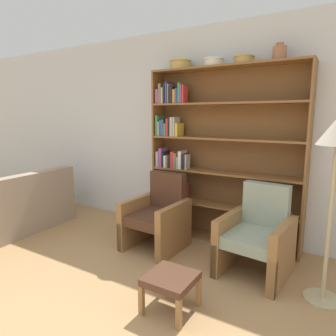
# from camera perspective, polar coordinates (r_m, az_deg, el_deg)

# --- Properties ---
(wall_back) EXTENTS (12.00, 0.06, 2.75)m
(wall_back) POSITION_cam_1_polar(r_m,az_deg,el_deg) (4.06, 8.49, 6.52)
(wall_back) COLOR silver
(wall_back) RESTS_ON ground
(bookshelf) EXTENTS (1.96, 0.30, 2.20)m
(bookshelf) POSITION_cam_1_polar(r_m,az_deg,el_deg) (3.91, 7.92, 2.05)
(bookshelf) COLOR brown
(bookshelf) RESTS_ON ground
(bowl_cream) EXTENTS (0.29, 0.29, 0.12)m
(bowl_cream) POSITION_cam_1_polar(r_m,az_deg,el_deg) (4.10, 2.37, 19.12)
(bowl_cream) COLOR tan
(bowl_cream) RESTS_ON bookshelf
(bowl_copper) EXTENTS (0.25, 0.25, 0.10)m
(bowl_copper) POSITION_cam_1_polar(r_m,az_deg,el_deg) (3.90, 8.66, 19.36)
(bowl_copper) COLOR silver
(bowl_copper) RESTS_ON bookshelf
(bowl_slate) EXTENTS (0.24, 0.24, 0.09)m
(bowl_slate) POSITION_cam_1_polar(r_m,az_deg,el_deg) (3.77, 14.28, 19.43)
(bowl_slate) COLOR tan
(bowl_slate) RESTS_ON bookshelf
(vase_tall) EXTENTS (0.15, 0.15, 0.19)m
(vase_tall) POSITION_cam_1_polar(r_m,az_deg,el_deg) (3.68, 20.47, 19.83)
(vase_tall) COLOR #A36647
(vase_tall) RESTS_ON bookshelf
(couch) EXTENTS (1.03, 1.53, 0.83)m
(couch) POSITION_cam_1_polar(r_m,az_deg,el_deg) (4.85, -27.17, -6.94)
(couch) COLOR gray
(couch) RESTS_ON ground
(armchair_leather) EXTENTS (0.67, 0.71, 0.90)m
(armchair_leather) POSITION_cam_1_polar(r_m,az_deg,el_deg) (3.73, -1.95, -9.13)
(armchair_leather) COLOR olive
(armchair_leather) RESTS_ON ground
(armchair_cushioned) EXTENTS (0.71, 0.74, 0.90)m
(armchair_cushioned) POSITION_cam_1_polar(r_m,az_deg,el_deg) (3.28, 16.61, -12.33)
(armchair_cushioned) COLOR olive
(armchair_cushioned) RESTS_ON ground
(footstool) EXTENTS (0.39, 0.39, 0.31)m
(footstool) POSITION_cam_1_polar(r_m,az_deg,el_deg) (2.64, 0.51, -20.75)
(footstool) COLOR olive
(footstool) RESTS_ON ground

